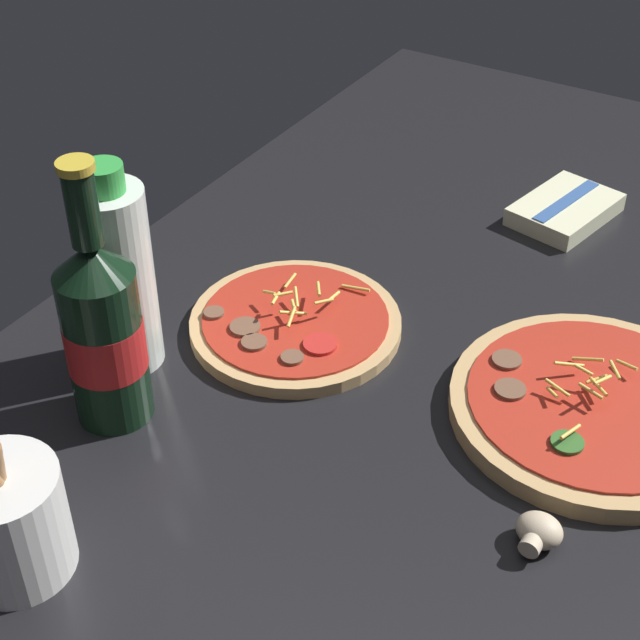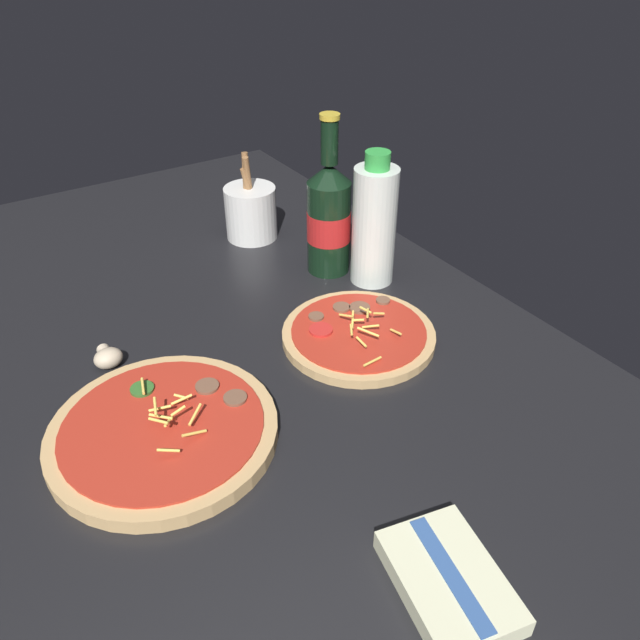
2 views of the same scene
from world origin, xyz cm
name	(u,v)px [view 1 (image 1 of 2)]	position (x,y,z in cm)	size (l,w,h in cm)	color
counter_slab	(429,405)	(0.00, 0.00, 1.25)	(160.00, 90.00, 2.50)	black
pizza_near	(594,407)	(5.73, -14.89, 3.62)	(28.36, 28.36, 5.53)	tan
pizza_far	(295,324)	(2.05, 17.53, 3.38)	(23.20, 23.20, 4.45)	tan
beer_bottle	(103,330)	(-18.25, 25.62, 12.69)	(7.61, 7.61, 27.68)	black
oil_bottle	(118,276)	(-11.14, 29.94, 13.04)	(7.40, 7.40, 22.92)	silver
mushroom_left	(538,532)	(-12.31, -16.18, 3.93)	(4.30, 4.09, 2.86)	beige
utensil_crock	(7,520)	(-36.97, 20.09, 7.80)	(9.88, 9.88, 16.79)	silver
dish_towel	(565,209)	(40.17, 0.71, 3.71)	(15.54, 12.11, 2.56)	beige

